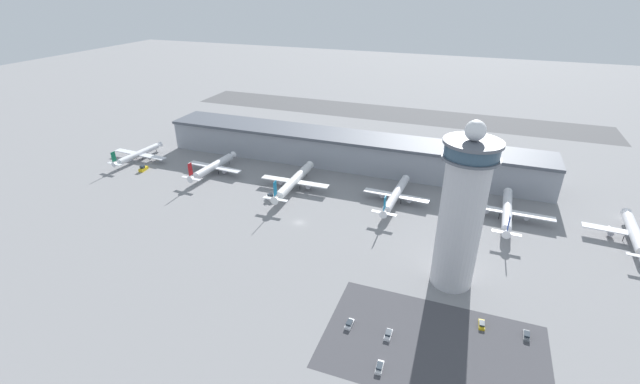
% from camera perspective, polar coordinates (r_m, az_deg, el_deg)
% --- Properties ---
extents(ground_plane, '(1000.00, 1000.00, 0.00)m').
position_cam_1_polar(ground_plane, '(189.46, -2.80, -4.09)').
color(ground_plane, gray).
extents(terminal_building, '(217.59, 25.00, 17.98)m').
position_cam_1_polar(terminal_building, '(245.06, 3.56, 5.59)').
color(terminal_building, '#9399A3').
rests_on(terminal_building, ground).
extents(runway_strip, '(326.38, 44.00, 0.01)m').
position_cam_1_polar(runway_strip, '(352.80, 9.06, 10.33)').
color(runway_strip, '#515154').
rests_on(runway_strip, ground).
extents(control_tower, '(18.14, 18.14, 59.18)m').
position_cam_1_polar(control_tower, '(147.21, 18.37, -2.56)').
color(control_tower, '#BCBCC1').
rests_on(control_tower, ground).
extents(parking_lot_surface, '(64.00, 40.00, 0.01)m').
position_cam_1_polar(parking_lot_surface, '(137.06, 14.88, -19.29)').
color(parking_lot_surface, '#424247').
rests_on(parking_lot_surface, ground).
extents(airplane_gate_alpha, '(36.92, 37.09, 11.00)m').
position_cam_1_polar(airplane_gate_alpha, '(275.62, -23.02, 4.68)').
color(airplane_gate_alpha, silver).
rests_on(airplane_gate_alpha, ground).
extents(airplane_gate_bravo, '(33.22, 38.97, 12.85)m').
position_cam_1_polar(airplane_gate_bravo, '(242.41, -14.01, 3.32)').
color(airplane_gate_bravo, white).
rests_on(airplane_gate_bravo, ground).
extents(airplane_gate_charlie, '(36.19, 45.76, 13.99)m').
position_cam_1_polar(airplane_gate_charlie, '(217.01, -3.49, 1.45)').
color(airplane_gate_charlie, white).
rests_on(airplane_gate_charlie, ground).
extents(airplane_gate_delta, '(31.65, 41.92, 12.71)m').
position_cam_1_polar(airplane_gate_delta, '(206.66, 10.04, -0.41)').
color(airplane_gate_delta, white).
rests_on(airplane_gate_delta, ground).
extents(airplane_gate_echo, '(39.51, 42.54, 13.10)m').
position_cam_1_polar(airplane_gate_echo, '(206.18, 23.68, -2.36)').
color(airplane_gate_echo, white).
rests_on(airplane_gate_echo, ground).
extents(airplane_gate_foxtrot, '(37.40, 39.33, 13.29)m').
position_cam_1_polar(airplane_gate_foxtrot, '(215.15, 36.39, -4.49)').
color(airplane_gate_foxtrot, white).
rests_on(airplane_gate_foxtrot, ground).
extents(service_truck_catering, '(6.38, 5.61, 3.11)m').
position_cam_1_polar(service_truck_catering, '(208.99, -6.58, -0.80)').
color(service_truck_catering, black).
rests_on(service_truck_catering, ground).
extents(service_truck_fuel, '(3.27, 6.09, 3.01)m').
position_cam_1_polar(service_truck_fuel, '(259.85, -22.50, 2.88)').
color(service_truck_fuel, black).
rests_on(service_truck_fuel, ground).
extents(car_blue_compact, '(2.04, 4.63, 1.57)m').
position_cam_1_polar(car_blue_compact, '(138.87, 3.94, -17.14)').
color(car_blue_compact, black).
rests_on(car_blue_compact, ground).
extents(car_green_van, '(1.99, 4.47, 1.36)m').
position_cam_1_polar(car_green_van, '(147.30, 20.76, -16.20)').
color(car_green_van, black).
rests_on(car_green_van, ground).
extents(car_silver_sedan, '(1.91, 4.48, 1.45)m').
position_cam_1_polar(car_silver_sedan, '(148.77, 25.82, -16.83)').
color(car_silver_sedan, black).
rests_on(car_silver_sedan, ground).
extents(car_maroon_suv, '(1.95, 4.77, 1.48)m').
position_cam_1_polar(car_maroon_suv, '(128.27, 7.95, -22.12)').
color(car_maroon_suv, black).
rests_on(car_maroon_suv, ground).
extents(car_yellow_taxi, '(1.89, 4.65, 1.57)m').
position_cam_1_polar(car_yellow_taxi, '(136.99, 9.09, -18.24)').
color(car_yellow_taxi, black).
rests_on(car_yellow_taxi, ground).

